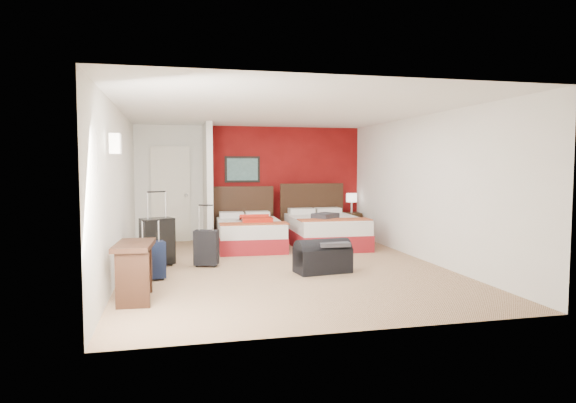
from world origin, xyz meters
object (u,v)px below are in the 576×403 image
object	(u,v)px
nightstand	(351,225)
duffel_bag	(323,259)
red_suitcase_open	(255,219)
suitcase_black	(157,243)
bed_left	(250,235)
table_lamp	(352,203)
desk	(135,272)
suitcase_navy	(151,262)
bed_right	(325,231)
suitcase_charcoal	(206,249)

from	to	relation	value
nightstand	duffel_bag	xyz separation A→B (m)	(-1.76, -3.50, -0.07)
red_suitcase_open	suitcase_black	size ratio (longest dim) A/B	1.06
bed_left	table_lamp	xyz separation A→B (m)	(2.51, 1.00, 0.51)
red_suitcase_open	table_lamp	bearing A→B (deg)	29.28
bed_left	desk	bearing A→B (deg)	-116.33
red_suitcase_open	desk	distance (m)	3.99
table_lamp	suitcase_navy	world-z (taller)	table_lamp
red_suitcase_open	table_lamp	world-z (taller)	table_lamp
suitcase_navy	desk	distance (m)	1.08
bed_right	duffel_bag	distance (m)	2.56
suitcase_black	duffel_bag	size ratio (longest dim) A/B	0.91
duffel_bag	suitcase_charcoal	bearing A→B (deg)	145.47
red_suitcase_open	suitcase_charcoal	bearing A→B (deg)	-119.98
suitcase_navy	suitcase_charcoal	bearing A→B (deg)	31.10
nightstand	desk	xyz separation A→B (m)	(-4.46, -4.50, 0.07)
table_lamp	suitcase_navy	bearing A→B (deg)	-141.36
table_lamp	desk	distance (m)	6.35
suitcase_black	duffel_bag	distance (m)	2.71
red_suitcase_open	desk	bearing A→B (deg)	-116.26
suitcase_black	suitcase_navy	xyz separation A→B (m)	(-0.06, -1.04, -0.12)
suitcase_black	bed_left	bearing A→B (deg)	17.86
nightstand	suitcase_charcoal	size ratio (longest dim) A/B	1.00
duffel_bag	desk	distance (m)	2.88
bed_right	nightstand	size ratio (longest dim) A/B	3.49
table_lamp	nightstand	bearing A→B (deg)	0.00
nightstand	duffel_bag	size ratio (longest dim) A/B	0.68
table_lamp	suitcase_navy	distance (m)	5.54
suitcase_charcoal	desk	bearing A→B (deg)	-101.48
red_suitcase_open	suitcase_charcoal	xyz separation A→B (m)	(-1.06, -1.53, -0.31)
table_lamp	suitcase_charcoal	xyz separation A→B (m)	(-3.47, -2.63, -0.50)
duffel_bag	desk	bearing A→B (deg)	-166.98
bed_left	bed_right	distance (m)	1.55
bed_left	nightstand	world-z (taller)	nightstand
bed_right	duffel_bag	bearing A→B (deg)	-106.63
bed_right	duffel_bag	size ratio (longest dim) A/B	2.37
bed_right	red_suitcase_open	bearing A→B (deg)	-177.06
red_suitcase_open	suitcase_navy	distance (m)	3.04
red_suitcase_open	suitcase_black	bearing A→B (deg)	-139.76
suitcase_charcoal	suitcase_black	bearing A→B (deg)	-179.74
suitcase_navy	desk	size ratio (longest dim) A/B	0.62
suitcase_charcoal	desk	distance (m)	2.12
nightstand	table_lamp	xyz separation A→B (m)	(0.00, 0.00, 0.50)
red_suitcase_open	desk	xyz separation A→B (m)	(-2.05, -3.41, -0.24)
bed_left	suitcase_charcoal	distance (m)	1.89
suitcase_black	nightstand	bearing A→B (deg)	8.37
bed_left	nightstand	size ratio (longest dim) A/B	3.20
bed_right	bed_left	bearing A→B (deg)	179.17
suitcase_black	table_lamp	bearing A→B (deg)	8.37
suitcase_charcoal	duffel_bag	distance (m)	1.92
bed_left	suitcase_black	xyz separation A→B (m)	(-1.74, -1.41, 0.11)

